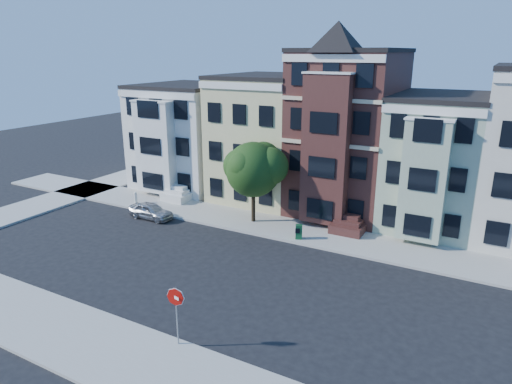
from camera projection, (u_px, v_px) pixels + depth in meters
The scene contains 13 objects.
ground at pixel (258, 286), 24.55m from camera, with size 120.00×120.00×0.00m, color black.
far_sidewalk at pixel (314, 234), 31.24m from camera, with size 60.00×4.00×0.15m, color #9E9B93.
near_sidewalk at pixel (161, 372), 17.83m from camera, with size 60.00×4.00×0.15m, color #9E9B93.
cross_sidewalk at pixel (4, 216), 34.63m from camera, with size 4.00×60.00×0.15m, color #9E9B93.
house_white at pixel (191, 137), 42.26m from camera, with size 8.00×9.00×9.00m, color silver.
house_yellow at pixel (267, 139), 38.44m from camera, with size 7.00×9.00×10.00m, color #CFC58B.
house_brown at pixel (348, 134), 34.93m from camera, with size 7.00×9.00×12.00m, color #42201B.
house_green at pixel (436, 163), 32.39m from camera, with size 6.00×9.00×9.00m, color #9AAC90.
street_tree at pixel (253, 173), 32.40m from camera, with size 6.24×6.24×7.26m, color #224615, non-canonical shape.
parked_car at pixel (151, 211), 34.24m from camera, with size 1.44×3.58×1.22m, color #AEB1B7.
newspaper_box at pixel (299, 232), 30.19m from camera, with size 0.44×0.39×0.97m, color #164F2A.
fire_hydrant at pixel (136, 199), 37.28m from camera, with size 0.27×0.27×0.77m, color silver.
stop_sign at pixel (177, 313), 19.00m from camera, with size 0.82×0.11×3.00m, color #B60D07, non-canonical shape.
Camera 1 is at (10.45, -19.32, 12.08)m, focal length 32.00 mm.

